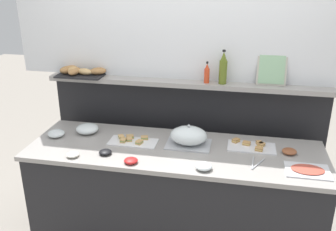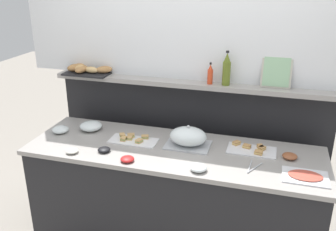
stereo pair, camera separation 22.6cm
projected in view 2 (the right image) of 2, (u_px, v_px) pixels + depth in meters
ground_plane at (189, 206)px, 3.67m from camera, size 12.00×12.00×0.00m
buffet_counter at (173, 200)px, 2.96m from camera, size 2.23×0.72×0.91m
back_ledge_unit at (189, 146)px, 3.36m from camera, size 2.37×0.22×1.31m
sandwich_platter_rear at (252, 149)px, 2.77m from camera, size 0.36×0.19×0.04m
sandwich_platter_side at (133, 140)px, 2.92m from camera, size 0.38×0.18×0.04m
cold_cuts_platter at (305, 176)px, 2.41m from camera, size 0.29×0.21×0.02m
serving_cloche at (188, 137)px, 2.82m from camera, size 0.34×0.24×0.17m
glass_bowl_large at (198, 168)px, 2.49m from camera, size 0.11×0.11×0.05m
glass_bowl_medium at (60, 130)px, 3.07m from camera, size 0.13×0.13×0.05m
glass_bowl_small at (91, 126)px, 3.12m from camera, size 0.19×0.19×0.07m
condiment_bowl_dark at (104, 150)px, 2.75m from camera, size 0.09×0.09×0.03m
condiment_bowl_red at (72, 151)px, 2.73m from camera, size 0.09×0.09×0.03m
condiment_bowl_teal at (290, 156)px, 2.65m from camera, size 0.11×0.11×0.04m
condiment_bowl_cream at (127, 159)px, 2.61m from camera, size 0.10×0.10×0.03m
serving_tongs at (252, 167)px, 2.53m from camera, size 0.10×0.19×0.01m
hot_sauce_bottle at (210, 75)px, 2.98m from camera, size 0.04×0.04×0.18m
olive_oil_bottle at (227, 70)px, 2.93m from camera, size 0.06×0.06×0.28m
bread_basket at (86, 70)px, 3.29m from camera, size 0.44×0.26×0.08m
framed_picture at (276, 72)px, 2.87m from camera, size 0.23×0.08×0.25m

